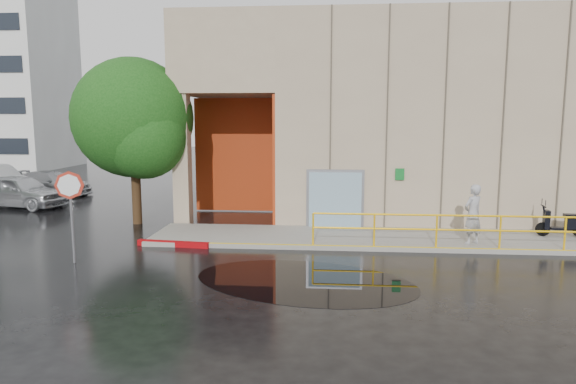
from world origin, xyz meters
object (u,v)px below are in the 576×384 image
Objects in this scene: stop_sign at (70,197)px; tree_near at (136,123)px; red_curb at (173,244)px; car_c at (51,183)px; scooter at (563,216)px; car_a at (19,191)px; person at (473,214)px.

stop_sign is 0.41× the size of tree_near.
car_c reaches higher than red_curb.
red_curb is 5.59m from tree_near.
red_curb is (-12.79, -1.83, -0.78)m from scooter.
scooter is 0.37× the size of car_c.
scooter is 12.94m from red_curb.
car_c is (-9.88, 10.33, 0.55)m from red_curb.
car_c is at bearing 128.63° from stop_sign.
tree_near is at bearing -102.90° from car_a.
car_a is at bearing 136.19° from stop_sign.
tree_near is (6.89, -3.19, 3.16)m from car_a.
red_curb is at bearing -54.78° from tree_near.
scooter reaches higher than car_c.
car_a is 3.87m from car_c.
car_a is (-22.03, 4.69, -0.10)m from scooter.
red_curb is at bearing -165.61° from scooter.
car_a reaches higher than scooter.
stop_sign is at bearing -128.91° from car_a.
person is 0.43× the size of car_c.
car_a is at bearing -51.82° from person.
person is 1.15× the size of scooter.
car_a is at bearing 155.18° from tree_near.
car_c is at bearing 133.72° from red_curb.
red_curb is (-9.51, -0.60, -1.01)m from person.
scooter is 24.21m from car_c.
car_c is 10.79m from tree_near.
car_a is at bearing -161.89° from car_c.
stop_sign is at bearing -159.18° from scooter.
person is 0.42× the size of car_a.
car_a reaches higher than car_c.
person is 19.67m from car_a.
car_a is (-18.76, 5.92, -0.33)m from person.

